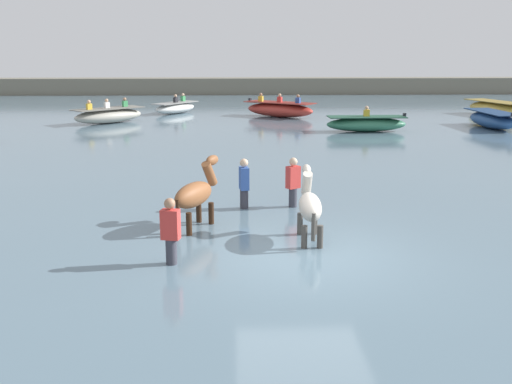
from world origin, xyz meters
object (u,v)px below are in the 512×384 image
at_px(boat_far_offshore, 280,109).
at_px(person_onlooker_right, 244,190).
at_px(person_spectator_far, 293,189).
at_px(horse_trailing_pinto, 310,208).
at_px(person_wading_close, 171,240).
at_px(boat_near_starboard, 366,124).
at_px(boat_distant_west, 494,108).
at_px(boat_near_port, 175,108).
at_px(boat_distant_east, 493,120).
at_px(horse_lead_chestnut, 195,196).
at_px(boat_mid_outer, 109,115).

bearing_deg(boat_far_offshore, person_onlooker_right, -96.84).
xyz_separation_m(person_spectator_far, person_onlooker_right, (-1.19, -0.10, 0.00)).
bearing_deg(person_onlooker_right, horse_trailing_pinto, -63.01).
height_order(person_wading_close, person_spectator_far, same).
xyz_separation_m(boat_near_starboard, person_wading_close, (-7.32, -17.31, 0.10)).
relative_size(horse_trailing_pinto, boat_far_offshore, 0.43).
distance_m(boat_distant_west, boat_near_port, 18.64).
relative_size(boat_near_port, boat_distant_east, 0.83).
bearing_deg(boat_distant_west, horse_lead_chestnut, -126.42).
relative_size(person_spectator_far, person_onlooker_right, 1.00).
relative_size(boat_distant_west, person_wading_close, 2.60).
bearing_deg(boat_near_starboard, person_onlooker_right, -113.73).
relative_size(horse_trailing_pinto, person_spectator_far, 1.12).
height_order(horse_trailing_pinto, boat_near_port, horse_trailing_pinto).
xyz_separation_m(horse_lead_chestnut, person_wading_close, (-0.30, -2.22, -0.24)).
bearing_deg(boat_near_port, boat_far_offshore, -19.44).
height_order(horse_lead_chestnut, boat_distant_east, horse_lead_chestnut).
bearing_deg(boat_far_offshore, boat_distant_west, 0.78).
distance_m(horse_lead_chestnut, boat_distant_east, 21.01).
bearing_deg(person_wading_close, boat_near_starboard, 67.08).
height_order(horse_trailing_pinto, person_wading_close, horse_trailing_pinto).
bearing_deg(horse_trailing_pinto, boat_near_starboard, 73.71).
bearing_deg(horse_lead_chestnut, boat_distant_west, 53.58).
relative_size(horse_lead_chestnut, person_spectator_far, 1.15).
bearing_deg(boat_near_port, person_onlooker_right, -80.40).
xyz_separation_m(horse_trailing_pinto, boat_near_port, (-4.98, 24.44, -0.33)).
relative_size(horse_trailing_pinto, boat_distant_east, 0.45).
xyz_separation_m(boat_far_offshore, boat_distant_west, (12.44, 0.17, -0.01)).
bearing_deg(person_spectator_far, person_onlooker_right, -175.37).
xyz_separation_m(boat_far_offshore, boat_near_port, (-6.09, 2.15, -0.09)).
bearing_deg(person_spectator_far, boat_near_port, 102.64).
xyz_separation_m(boat_distant_west, person_onlooker_right, (-14.82, -19.97, 0.04)).
height_order(horse_lead_chestnut, person_wading_close, horse_lead_chestnut).
relative_size(horse_trailing_pinto, boat_mid_outer, 0.48).
distance_m(boat_far_offshore, boat_near_starboard, 7.22).
relative_size(horse_lead_chestnut, boat_mid_outer, 0.50).
height_order(horse_trailing_pinto, person_onlooker_right, horse_trailing_pinto).
xyz_separation_m(boat_near_port, boat_mid_outer, (-3.02, -4.68, 0.06)).
height_order(boat_far_offshore, boat_distant_west, boat_far_offshore).
relative_size(horse_lead_chestnut, person_onlooker_right, 1.15).
distance_m(boat_mid_outer, person_spectator_far, 18.92).
bearing_deg(person_wading_close, person_onlooker_right, 70.06).
relative_size(boat_distant_east, person_onlooker_right, 2.47).
xyz_separation_m(boat_distant_east, person_wading_close, (-13.75, -18.36, 0.06)).
bearing_deg(boat_near_starboard, boat_mid_outer, 163.54).
distance_m(horse_lead_chestnut, boat_far_offshore, 21.64).
distance_m(horse_trailing_pinto, person_onlooker_right, 2.80).
distance_m(boat_near_port, person_onlooker_right, 22.27).
bearing_deg(boat_near_starboard, boat_distant_east, 9.30).
bearing_deg(horse_trailing_pinto, person_wading_close, -153.90).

